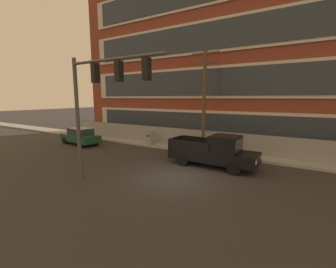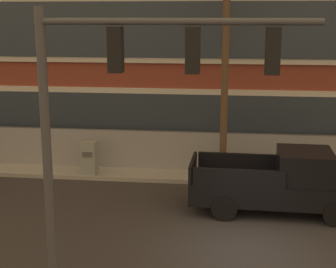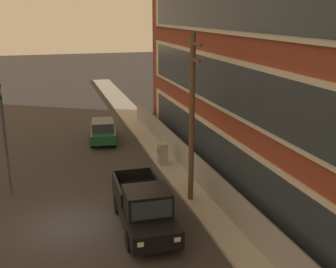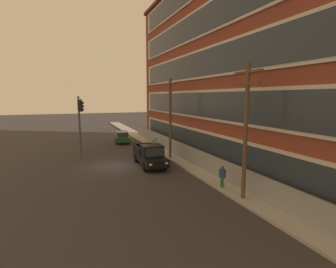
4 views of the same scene
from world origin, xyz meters
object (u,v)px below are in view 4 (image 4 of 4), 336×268
sedan_dark_green (122,137)px  electrical_cabinet (155,144)px  utility_pole_near_corner (170,116)px  pedestrian_near_cabinet (222,176)px  pickup_truck_black (150,156)px  utility_pole_midblock (246,127)px  traffic_signal_mast (80,114)px

sedan_dark_green → electrical_cabinet: sedan_dark_green is taller
utility_pole_near_corner → pedestrian_near_cabinet: (9.69, 0.03, -3.49)m
pickup_truck_black → electrical_cabinet: (-7.10, 2.77, -0.24)m
utility_pole_midblock → sedan_dark_green: bearing=-172.7°
pickup_truck_black → sedan_dark_green: (-13.27, 0.04, -0.17)m
utility_pole_midblock → pedestrian_near_cabinet: utility_pole_midblock is taller
pickup_truck_black → electrical_cabinet: 7.62m
pickup_truck_black → pedestrian_near_cabinet: size_ratio=3.36×
utility_pole_midblock → pedestrian_near_cabinet: bearing=-174.5°
pickup_truck_black → utility_pole_midblock: utility_pole_midblock is taller
utility_pole_midblock → electrical_cabinet: (-16.88, -0.22, -3.87)m
traffic_signal_mast → utility_pole_near_corner: utility_pole_near_corner is taller
sedan_dark_green → utility_pole_midblock: bearing=7.3°
pickup_truck_black → utility_pole_midblock: bearing=17.0°
sedan_dark_green → electrical_cabinet: (6.17, 2.73, -0.07)m
pickup_truck_black → utility_pole_midblock: (9.77, 2.99, 3.62)m
pickup_truck_black → utility_pole_midblock: 10.85m
utility_pole_near_corner → electrical_cabinet: 6.36m
traffic_signal_mast → electrical_cabinet: size_ratio=4.41×
pickup_truck_black → sedan_dark_green: 13.27m
utility_pole_near_corner → electrical_cabinet: utility_pole_near_corner is taller
utility_pole_midblock → traffic_signal_mast: bearing=-147.1°
utility_pole_midblock → pickup_truck_black: bearing=-163.0°
utility_pole_near_corner → pedestrian_near_cabinet: bearing=0.2°
pedestrian_near_cabinet → electrical_cabinet: bearing=-179.9°
sedan_dark_green → utility_pole_midblock: 23.54m
utility_pole_midblock → electrical_cabinet: 17.31m
electrical_cabinet → utility_pole_midblock: bearing=0.8°
electrical_cabinet → pedestrian_near_cabinet: pedestrian_near_cabinet is taller
utility_pole_midblock → utility_pole_near_corner: bearing=-178.9°
sedan_dark_green → utility_pole_near_corner: (11.31, 2.72, 3.66)m
traffic_signal_mast → pickup_truck_black: (3.82, 5.80, -3.70)m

